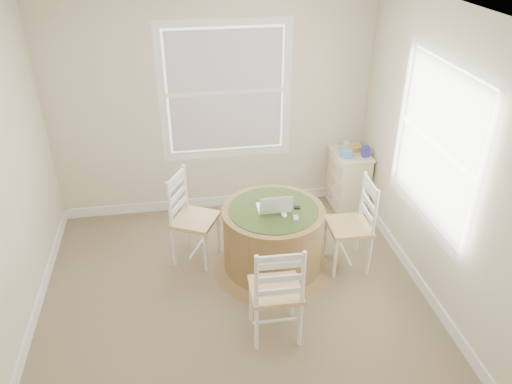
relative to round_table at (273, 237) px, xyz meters
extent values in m
cube|color=#7F6A50|center=(-0.44, -0.47, -0.40)|extent=(3.60, 3.60, 0.02)
cube|color=white|center=(-0.44, -0.47, 2.22)|extent=(3.60, 3.60, 0.02)
cube|color=beige|center=(-0.44, 1.34, 0.91)|extent=(3.60, 0.02, 2.60)
cube|color=beige|center=(-0.44, -2.28, 0.91)|extent=(3.60, 0.02, 2.60)
cube|color=beige|center=(1.37, -0.47, 0.91)|extent=(0.02, 3.60, 2.60)
cube|color=white|center=(-0.44, 1.32, -0.33)|extent=(3.60, 0.02, 0.12)
cube|color=white|center=(-2.23, -0.47, -0.33)|extent=(0.02, 3.60, 0.12)
cube|color=white|center=(1.35, -0.47, -0.33)|extent=(0.02, 3.60, 0.12)
cylinder|color=olive|center=(0.00, 0.00, 0.00)|extent=(0.97, 0.97, 0.63)
cone|color=olive|center=(0.00, 0.00, -0.35)|extent=(1.17, 1.17, 0.07)
cylinder|color=olive|center=(0.00, 0.00, 0.30)|extent=(0.99, 0.99, 0.03)
cylinder|color=#3D5223|center=(0.00, 0.00, 0.32)|extent=(0.86, 0.86, 0.01)
cone|color=#3D5223|center=(0.00, 0.00, 0.26)|extent=(0.95, 0.95, 0.10)
cube|color=white|center=(0.00, 0.03, 0.32)|extent=(0.31, 0.22, 0.02)
cube|color=silver|center=(0.00, 0.03, 0.33)|extent=(0.25, 0.12, 0.00)
cube|color=black|center=(0.00, -0.11, 0.43)|extent=(0.31, 0.06, 0.20)
ellipsoid|color=white|center=(0.08, -0.12, 0.33)|extent=(0.07, 0.10, 0.03)
cube|color=#B7BABF|center=(0.18, -0.18, 0.32)|extent=(0.06, 0.10, 0.02)
cube|color=black|center=(0.23, -0.02, 0.32)|extent=(0.07, 0.06, 0.02)
cube|color=#F3ECB6|center=(1.14, 1.07, -0.04)|extent=(0.39, 0.52, 0.69)
cube|color=#F3ECB6|center=(1.14, 1.07, 0.31)|extent=(0.42, 0.55, 0.02)
cube|color=beige|center=(0.96, 1.07, -0.25)|extent=(0.02, 0.43, 0.15)
cube|color=beige|center=(0.96, 1.07, -0.04)|extent=(0.02, 0.43, 0.15)
cube|color=beige|center=(0.96, 1.07, 0.17)|extent=(0.02, 0.43, 0.15)
cube|color=#589EC9|center=(1.05, 0.98, 0.37)|extent=(0.12, 0.12, 0.10)
cube|color=gold|center=(1.18, 1.11, 0.35)|extent=(0.15, 0.11, 0.06)
cube|color=#3B39AB|center=(1.26, 0.97, 0.38)|extent=(0.08, 0.08, 0.12)
cylinder|color=beige|center=(1.11, 1.17, 0.37)|extent=(0.07, 0.07, 0.09)
camera|label=1|loc=(-0.83, -3.95, 2.84)|focal=35.00mm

